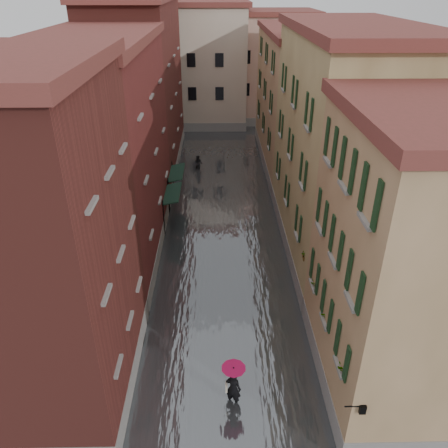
{
  "coord_description": "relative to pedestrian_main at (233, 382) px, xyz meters",
  "views": [
    {
      "loc": [
        -0.39,
        -15.52,
        15.32
      ],
      "look_at": [
        0.01,
        6.59,
        3.0
      ],
      "focal_mm": 35.0,
      "sensor_mm": 36.0,
      "label": 1
    }
  ],
  "objects": [
    {
      "name": "building_end_cream",
      "position": [
        -3.21,
        41.35,
        5.25
      ],
      "size": [
        12.0,
        9.0,
        13.0
      ],
      "primitive_type": "cube",
      "color": "beige",
      "rests_on": "ground"
    },
    {
      "name": "pedestrian_far",
      "position": [
        -2.26,
        25.25,
        -0.46
      ],
      "size": [
        0.83,
        0.68,
        1.58
      ],
      "primitive_type": "imported",
      "rotation": [
        0.0,
        0.0,
        -0.11
      ],
      "color": "black",
      "rests_on": "ground"
    },
    {
      "name": "awning_near",
      "position": [
        -3.69,
        15.18,
        1.22
      ],
      "size": [
        1.09,
        3.3,
        2.8
      ],
      "color": "#153023",
      "rests_on": "ground"
    },
    {
      "name": "building_left_mid",
      "position": [
        -7.21,
        12.35,
        5.0
      ],
      "size": [
        6.0,
        14.0,
        12.5
      ],
      "primitive_type": "cube",
      "color": "maroon",
      "rests_on": "ground"
    },
    {
      "name": "building_end_pink",
      "position": [
        5.79,
        43.35,
        4.75
      ],
      "size": [
        10.0,
        9.0,
        12.0
      ],
      "primitive_type": "cube",
      "color": "tan",
      "rests_on": "ground"
    },
    {
      "name": "building_left_near",
      "position": [
        -7.21,
        1.35,
        5.25
      ],
      "size": [
        6.0,
        8.0,
        13.0
      ],
      "primitive_type": "cube",
      "color": "maroon",
      "rests_on": "ground"
    },
    {
      "name": "floodwater",
      "position": [
        -0.21,
        16.35,
        -1.15
      ],
      "size": [
        10.0,
        60.0,
        0.2
      ],
      "primitive_type": "cube",
      "color": "#4D5155",
      "rests_on": "ground"
    },
    {
      "name": "ground",
      "position": [
        -0.21,
        3.35,
        -1.25
      ],
      "size": [
        120.0,
        120.0,
        0.0
      ],
      "primitive_type": "plane",
      "color": "#535456",
      "rests_on": "ground"
    },
    {
      "name": "window_planters",
      "position": [
        3.91,
        2.61,
        2.26
      ],
      "size": [
        0.59,
        8.25,
        0.84
      ],
      "color": "#955530",
      "rests_on": "ground"
    },
    {
      "name": "building_left_far",
      "position": [
        -7.21,
        27.35,
        5.75
      ],
      "size": [
        6.0,
        16.0,
        14.0
      ],
      "primitive_type": "cube",
      "color": "maroon",
      "rests_on": "ground"
    },
    {
      "name": "pedestrian_main",
      "position": [
        0.0,
        0.0,
        0.0
      ],
      "size": [
        0.98,
        0.98,
        2.06
      ],
      "color": "black",
      "rests_on": "ground"
    },
    {
      "name": "building_right_mid",
      "position": [
        6.79,
        12.35,
        5.25
      ],
      "size": [
        6.0,
        14.0,
        13.0
      ],
      "primitive_type": "cube",
      "color": "tan",
      "rests_on": "ground"
    },
    {
      "name": "wall_lantern",
      "position": [
        4.12,
        -2.65,
        1.76
      ],
      "size": [
        0.71,
        0.22,
        0.35
      ],
      "color": "black",
      "rests_on": "ground"
    },
    {
      "name": "awning_far",
      "position": [
        -3.69,
        18.93,
        1.23
      ],
      "size": [
        1.09,
        3.4,
        2.8
      ],
      "color": "#153023",
      "rests_on": "ground"
    },
    {
      "name": "building_right_far",
      "position": [
        6.79,
        27.35,
        4.5
      ],
      "size": [
        6.0,
        16.0,
        11.5
      ],
      "primitive_type": "cube",
      "color": "#95744C",
      "rests_on": "ground"
    },
    {
      "name": "building_right_near",
      "position": [
        6.79,
        1.35,
        4.5
      ],
      "size": [
        6.0,
        8.0,
        11.5
      ],
      "primitive_type": "cube",
      "color": "#95744C",
      "rests_on": "ground"
    }
  ]
}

